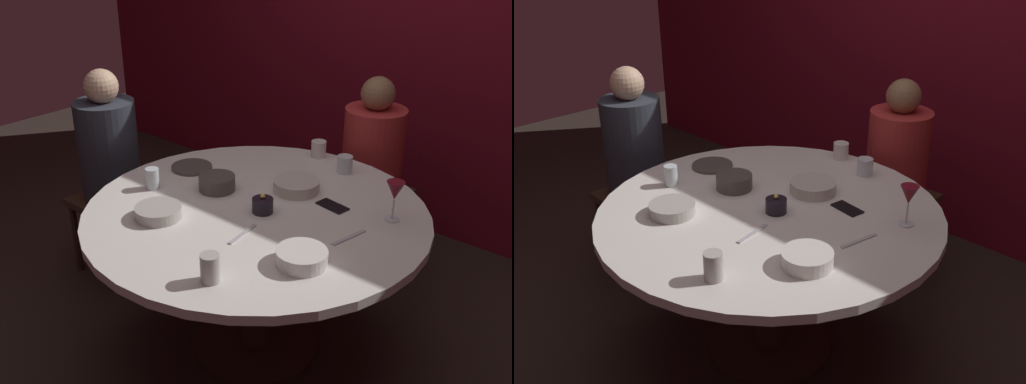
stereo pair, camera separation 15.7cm
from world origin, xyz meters
TOP-DOWN VIEW (x-y plane):
  - ground_plane at (0.00, 0.00)m, footprint 8.00×8.00m
  - back_wall at (0.00, 1.65)m, footprint 6.00×0.10m
  - dining_table at (0.00, 0.00)m, footprint 1.50×1.50m
  - seated_diner_left at (-1.05, 0.00)m, footprint 0.40×0.40m
  - seated_diner_back at (0.00, 1.00)m, footprint 0.40×0.40m
  - candle_holder at (0.04, -0.01)m, footprint 0.09×0.09m
  - wine_glass at (0.50, 0.29)m, footprint 0.08×0.08m
  - dinner_plate at (-0.53, 0.12)m, footprint 0.20×0.20m
  - cell_phone at (0.24, 0.23)m, footprint 0.15×0.09m
  - bowl_serving_large at (0.03, 0.26)m, footprint 0.21×0.21m
  - bowl_salad_center at (0.41, -0.23)m, footprint 0.19×0.19m
  - bowl_small_white at (-0.26, 0.03)m, footprint 0.17×0.17m
  - bowl_sauce_side at (-0.26, -0.33)m, footprint 0.20×0.20m
  - cup_near_candle at (-0.13, 0.66)m, footprint 0.08×0.08m
  - cup_by_left_diner at (-0.50, -0.15)m, footprint 0.06×0.06m
  - cup_by_right_diner at (0.24, -0.52)m, footprint 0.07×0.07m
  - cup_center_front at (0.08, 0.58)m, footprint 0.07×0.07m
  - fork_near_plate at (0.44, 0.05)m, footprint 0.05×0.18m
  - knife_near_plate at (0.11, -0.21)m, footprint 0.04×0.18m

SIDE VIEW (x-z plane):
  - ground_plane at x=0.00m, z-range 0.00..0.00m
  - dining_table at x=0.00m, z-range 0.24..0.99m
  - seated_diner_back at x=0.00m, z-range 0.14..1.27m
  - seated_diner_left at x=-1.05m, z-range 0.14..1.33m
  - fork_near_plate at x=0.44m, z-range 0.75..0.76m
  - knife_near_plate at x=0.11m, z-range 0.75..0.76m
  - cell_phone at x=0.24m, z-range 0.75..0.76m
  - dinner_plate at x=-0.53m, z-range 0.75..0.76m
  - bowl_sauce_side at x=-0.26m, z-range 0.75..0.80m
  - bowl_serving_large at x=0.03m, z-range 0.75..0.80m
  - bowl_salad_center at x=0.41m, z-range 0.75..0.81m
  - candle_holder at x=0.04m, z-range 0.74..0.83m
  - bowl_small_white at x=-0.26m, z-range 0.75..0.82m
  - cup_center_front at x=0.08m, z-range 0.75..0.84m
  - cup_near_candle at x=-0.13m, z-range 0.75..0.84m
  - cup_by_left_diner at x=-0.50m, z-range 0.75..0.85m
  - cup_by_right_diner at x=0.24m, z-range 0.75..0.86m
  - wine_glass at x=0.50m, z-range 0.79..0.97m
  - back_wall at x=0.00m, z-range 0.00..2.60m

